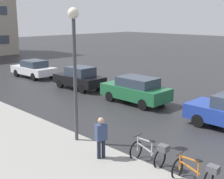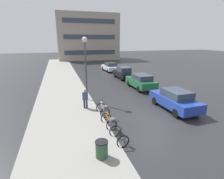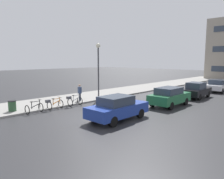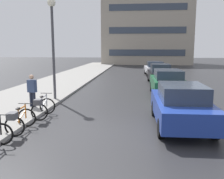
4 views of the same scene
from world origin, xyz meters
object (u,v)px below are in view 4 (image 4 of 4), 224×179
at_px(car_white, 155,68).
at_px(streetlamp, 53,32).
at_px(car_blue, 181,105).
at_px(car_black, 160,74).
at_px(bicycle_third, 42,107).
at_px(car_green, 168,82).
at_px(bicycle_second, 19,120).
at_px(pedestrian, 32,90).

xyz_separation_m(car_white, streetlamp, (-6.37, -14.02, 3.01)).
bearing_deg(car_blue, car_black, 88.97).
bearing_deg(bicycle_third, car_green, 44.90).
distance_m(bicycle_third, car_blue, 5.61).
xyz_separation_m(bicycle_second, car_blue, (5.68, 1.37, 0.33)).
bearing_deg(pedestrian, bicycle_second, -74.08).
distance_m(bicycle_second, pedestrian, 3.50).
relative_size(car_blue, car_black, 1.10).
bearing_deg(streetlamp, bicycle_third, -79.82).
height_order(car_green, car_black, car_black).
bearing_deg(bicycle_second, streetlamp, 95.58).
xyz_separation_m(car_green, car_black, (-0.01, 5.41, -0.03)).
height_order(bicycle_third, car_blue, car_blue).
relative_size(pedestrian, streetlamp, 0.30).
bearing_deg(car_blue, bicycle_second, -166.45).
distance_m(car_green, streetlamp, 7.44).
bearing_deg(streetlamp, car_black, 50.51).
relative_size(bicycle_third, car_blue, 0.32).
bearing_deg(car_black, car_blue, -91.03).
bearing_deg(car_blue, car_green, 87.97).
relative_size(bicycle_third, pedestrian, 0.83).
bearing_deg(bicycle_second, pedestrian, 105.92).
height_order(bicycle_second, car_black, car_black).
bearing_deg(bicycle_third, car_white, 71.73).
distance_m(bicycle_third, car_green, 8.20).
height_order(bicycle_second, pedestrian, pedestrian).
distance_m(car_white, streetlamp, 15.70).
height_order(car_blue, car_green, car_green).
height_order(bicycle_second, car_blue, car_blue).
bearing_deg(bicycle_second, car_green, 52.41).
height_order(bicycle_second, car_white, car_white).
bearing_deg(pedestrian, car_black, 54.95).
distance_m(bicycle_third, car_black, 12.61).
xyz_separation_m(car_blue, streetlamp, (-6.20, 3.94, 2.96)).
distance_m(car_blue, car_green, 6.30).
xyz_separation_m(bicycle_second, bicycle_third, (0.10, 1.88, 0.02)).
distance_m(car_blue, car_white, 17.96).
bearing_deg(car_black, car_green, -89.86).
distance_m(bicycle_third, car_white, 18.38).
relative_size(car_green, car_white, 0.99).
height_order(bicycle_second, car_green, car_green).
bearing_deg(car_white, bicycle_third, -108.27).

